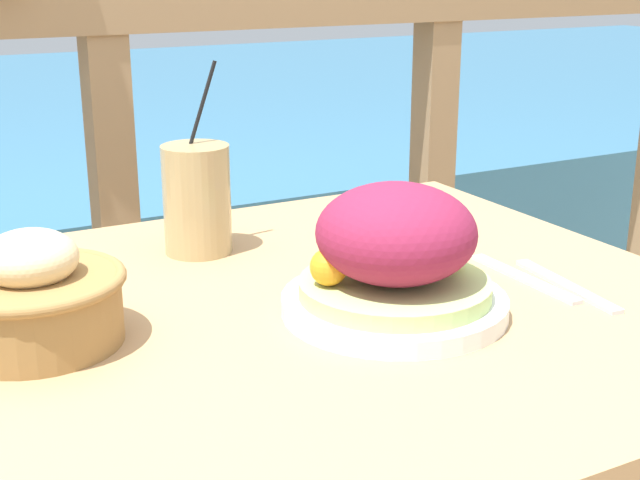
# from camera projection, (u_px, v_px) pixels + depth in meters

# --- Properties ---
(patio_table) EXTENTS (0.95, 0.80, 0.76)m
(patio_table) POSITION_uv_depth(u_px,v_px,m) (292.00, 404.00, 1.01)
(patio_table) COLOR tan
(patio_table) RESTS_ON ground_plane
(railing_fence) EXTENTS (2.80, 0.08, 1.09)m
(railing_fence) POSITION_uv_depth(u_px,v_px,m) (113.00, 182.00, 1.56)
(railing_fence) COLOR #937551
(railing_fence) RESTS_ON ground_plane
(salad_plate) EXTENTS (0.24, 0.24, 0.14)m
(salad_plate) POSITION_uv_depth(u_px,v_px,m) (395.00, 259.00, 0.94)
(salad_plate) COLOR white
(salad_plate) RESTS_ON patio_table
(drink_glass) EXTENTS (0.09, 0.09, 0.24)m
(drink_glass) POSITION_uv_depth(u_px,v_px,m) (197.00, 199.00, 1.14)
(drink_glass) COLOR tan
(drink_glass) RESTS_ON patio_table
(bread_basket) EXTENTS (0.18, 0.18, 0.12)m
(bread_basket) POSITION_uv_depth(u_px,v_px,m) (34.00, 297.00, 0.87)
(bread_basket) COLOR olive
(bread_basket) RESTS_ON patio_table
(fork) EXTENTS (0.02, 0.18, 0.00)m
(fork) POSITION_uv_depth(u_px,v_px,m) (524.00, 278.00, 1.05)
(fork) COLOR silver
(fork) RESTS_ON patio_table
(knife) EXTENTS (0.04, 0.18, 0.00)m
(knife) POSITION_uv_depth(u_px,v_px,m) (566.00, 285.00, 1.03)
(knife) COLOR silver
(knife) RESTS_ON patio_table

